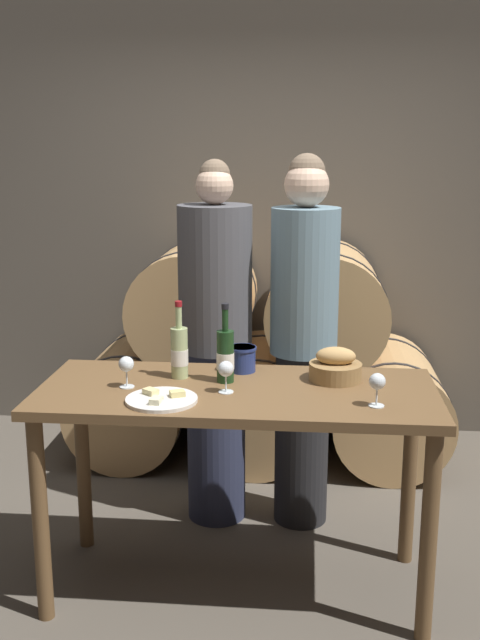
% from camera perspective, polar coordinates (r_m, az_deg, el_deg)
% --- Properties ---
extents(ground_plane, '(10.00, 10.00, 0.00)m').
position_cam_1_polar(ground_plane, '(3.40, -0.22, -19.62)').
color(ground_plane, '#564F44').
extents(stone_wall_back, '(10.00, 0.12, 3.20)m').
position_cam_1_polar(stone_wall_back, '(4.81, 2.02, 10.38)').
color(stone_wall_back, '#60594F').
rests_on(stone_wall_back, ground_plane).
extents(barrel_stack, '(2.20, 0.85, 1.28)m').
position_cam_1_polar(barrel_stack, '(4.45, 1.51, -3.28)').
color(barrel_stack, tan).
rests_on(barrel_stack, ground_plane).
extents(tasting_table, '(1.60, 0.68, 0.89)m').
position_cam_1_polar(tasting_table, '(3.05, -0.24, -7.52)').
color(tasting_table, brown).
rests_on(tasting_table, ground_plane).
extents(person_left, '(0.35, 0.35, 1.78)m').
position_cam_1_polar(person_left, '(3.62, -1.86, -1.81)').
color(person_left, '#2D334C').
rests_on(person_left, ground_plane).
extents(person_right, '(0.32, 0.32, 1.80)m').
position_cam_1_polar(person_right, '(3.58, 4.86, -1.48)').
color(person_right, '#232326').
rests_on(person_right, ground_plane).
extents(wine_bottle_red, '(0.07, 0.07, 0.33)m').
position_cam_1_polar(wine_bottle_red, '(3.06, -1.12, -2.71)').
color(wine_bottle_red, '#193819').
rests_on(wine_bottle_red, tasting_table).
extents(wine_bottle_white, '(0.07, 0.07, 0.33)m').
position_cam_1_polar(wine_bottle_white, '(3.12, -4.64, -2.43)').
color(wine_bottle_white, '#ADBC7F').
rests_on(wine_bottle_white, tasting_table).
extents(blue_crock, '(0.12, 0.12, 0.11)m').
position_cam_1_polar(blue_crock, '(3.21, 0.08, -2.89)').
color(blue_crock, navy).
rests_on(blue_crock, tasting_table).
extents(bread_basket, '(0.22, 0.22, 0.14)m').
position_cam_1_polar(bread_basket, '(3.12, 7.29, -3.61)').
color(bread_basket, olive).
rests_on(bread_basket, tasting_table).
extents(cheese_plate, '(0.28, 0.28, 0.04)m').
position_cam_1_polar(cheese_plate, '(2.87, -6.00, -6.01)').
color(cheese_plate, white).
rests_on(cheese_plate, tasting_table).
extents(wine_glass_far_left, '(0.06, 0.06, 0.13)m').
position_cam_1_polar(wine_glass_far_left, '(3.03, -8.66, -3.44)').
color(wine_glass_far_left, white).
rests_on(wine_glass_far_left, tasting_table).
extents(wine_glass_left, '(0.06, 0.06, 0.13)m').
position_cam_1_polar(wine_glass_left, '(2.93, -1.09, -3.85)').
color(wine_glass_left, white).
rests_on(wine_glass_left, tasting_table).
extents(wine_glass_center, '(0.06, 0.06, 0.13)m').
position_cam_1_polar(wine_glass_center, '(2.83, 10.41, -4.74)').
color(wine_glass_center, white).
rests_on(wine_glass_center, tasting_table).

